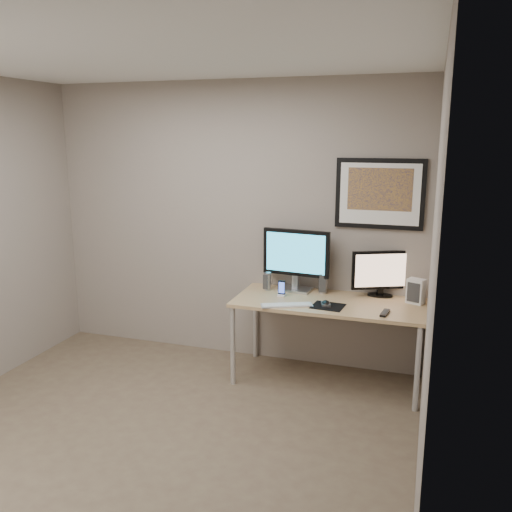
# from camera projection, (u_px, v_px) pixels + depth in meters

# --- Properties ---
(floor) EXTENTS (3.60, 3.60, 0.00)m
(floor) POSITION_uv_depth(u_px,v_px,m) (150.00, 442.00, 3.81)
(floor) COLOR brown
(floor) RESTS_ON ground
(room) EXTENTS (3.60, 3.60, 3.60)m
(room) POSITION_uv_depth(u_px,v_px,m) (171.00, 202.00, 3.87)
(room) COLOR white
(room) RESTS_ON ground
(desk) EXTENTS (1.60, 0.70, 0.73)m
(desk) POSITION_uv_depth(u_px,v_px,m) (329.00, 308.00, 4.62)
(desk) COLOR tan
(desk) RESTS_ON floor
(framed_art) EXTENTS (0.75, 0.04, 0.60)m
(framed_art) POSITION_uv_depth(u_px,v_px,m) (380.00, 194.00, 4.61)
(framed_art) COLOR black
(framed_art) RESTS_ON room
(monitor_large) EXTENTS (0.62, 0.22, 0.56)m
(monitor_large) POSITION_uv_depth(u_px,v_px,m) (296.00, 257.00, 4.85)
(monitor_large) COLOR #A6A6AB
(monitor_large) RESTS_ON desk
(monitor_tv) EXTENTS (0.49, 0.24, 0.41)m
(monitor_tv) POSITION_uv_depth(u_px,v_px,m) (381.00, 272.00, 4.69)
(monitor_tv) COLOR black
(monitor_tv) RESTS_ON desk
(speaker_left) EXTENTS (0.08, 0.08, 0.16)m
(speaker_left) POSITION_uv_depth(u_px,v_px,m) (267.00, 281.00, 4.92)
(speaker_left) COLOR #A6A6AB
(speaker_left) RESTS_ON desk
(speaker_right) EXTENTS (0.09, 0.09, 0.20)m
(speaker_right) POSITION_uv_depth(u_px,v_px,m) (323.00, 282.00, 4.82)
(speaker_right) COLOR #A6A6AB
(speaker_right) RESTS_ON desk
(phone_dock) EXTENTS (0.07, 0.07, 0.14)m
(phone_dock) POSITION_uv_depth(u_px,v_px,m) (282.00, 288.00, 4.73)
(phone_dock) COLOR black
(phone_dock) RESTS_ON desk
(keyboard) EXTENTS (0.44, 0.28, 0.01)m
(keyboard) POSITION_uv_depth(u_px,v_px,m) (287.00, 305.00, 4.47)
(keyboard) COLOR silver
(keyboard) RESTS_ON desk
(mousepad) EXTENTS (0.28, 0.25, 0.00)m
(mousepad) POSITION_uv_depth(u_px,v_px,m) (328.00, 306.00, 4.46)
(mousepad) COLOR black
(mousepad) RESTS_ON desk
(mouse) EXTENTS (0.09, 0.13, 0.04)m
(mouse) POSITION_uv_depth(u_px,v_px,m) (326.00, 303.00, 4.47)
(mouse) COLOR black
(mouse) RESTS_ON mousepad
(remote) EXTENTS (0.07, 0.18, 0.02)m
(remote) POSITION_uv_depth(u_px,v_px,m) (385.00, 313.00, 4.27)
(remote) COLOR black
(remote) RESTS_ON desk
(fan_unit) EXTENTS (0.16, 0.14, 0.21)m
(fan_unit) POSITION_uv_depth(u_px,v_px,m) (416.00, 291.00, 4.53)
(fan_unit) COLOR silver
(fan_unit) RESTS_ON desk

